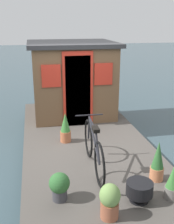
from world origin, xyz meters
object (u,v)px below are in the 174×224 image
at_px(houseboat_cabin, 72,78).
at_px(potted_plant_basil, 173,183).
at_px(charcoal_grill, 139,189).
at_px(potted_plant_geranium, 110,201).
at_px(potted_plant_succulent, 59,186).
at_px(potted_plant_thyme, 65,128).
at_px(bicycle, 93,148).
at_px(potted_plant_lavender, 158,162).

distance_m(houseboat_cabin, potted_plant_basil, 4.27).
bearing_deg(charcoal_grill, houseboat_cabin, 4.91).
distance_m(potted_plant_geranium, potted_plant_succulent, 0.78).
relative_size(potted_plant_thyme, potted_plant_succulent, 1.53).
height_order(houseboat_cabin, potted_plant_geranium, houseboat_cabin).
height_order(potted_plant_basil, potted_plant_succulent, potted_plant_basil).
height_order(potted_plant_succulent, charcoal_grill, potted_plant_succulent).
height_order(bicycle, potted_plant_thyme, bicycle).
distance_m(houseboat_cabin, potted_plant_succulent, 3.99).
relative_size(potted_plant_geranium, potted_plant_basil, 0.93).
relative_size(houseboat_cabin, bicycle, 1.32).
bearing_deg(potted_plant_lavender, charcoal_grill, 134.10).
distance_m(houseboat_cabin, potted_plant_thyme, 2.04).
xyz_separation_m(potted_plant_basil, potted_plant_succulent, (0.28, 1.59, -0.02)).
height_order(potted_plant_geranium, charcoal_grill, potted_plant_geranium).
bearing_deg(potted_plant_geranium, potted_plant_succulent, 49.92).
distance_m(potted_plant_basil, potted_plant_succulent, 1.62).
xyz_separation_m(potted_plant_lavender, potted_plant_succulent, (-0.22, 1.59, -0.09)).
xyz_separation_m(houseboat_cabin, bicycle, (-3.10, 0.09, -0.58)).
xyz_separation_m(potted_plant_thyme, potted_plant_lavender, (-1.75, -1.26, 0.01)).
xyz_separation_m(houseboat_cabin, potted_plant_geranium, (-4.35, 0.16, -0.72)).
bearing_deg(potted_plant_basil, potted_plant_lavender, 0.24).
distance_m(bicycle, charcoal_grill, 1.12).
bearing_deg(potted_plant_basil, houseboat_cabin, 11.49).
bearing_deg(potted_plant_lavender, houseboat_cabin, 12.99).
bearing_deg(houseboat_cabin, potted_plant_succulent, 168.90).
distance_m(houseboat_cabin, potted_plant_lavender, 3.78).
distance_m(potted_plant_thyme, potted_plant_basil, 2.58).
height_order(houseboat_cabin, potted_plant_thyme, houseboat_cabin).
distance_m(bicycle, potted_plant_basil, 1.40).
distance_m(houseboat_cabin, bicycle, 3.15).
height_order(potted_plant_geranium, potted_plant_succulent, potted_plant_geranium).
xyz_separation_m(potted_plant_geranium, potted_plant_succulent, (0.50, 0.60, -0.03)).
bearing_deg(charcoal_grill, potted_plant_geranium, 116.27).
distance_m(bicycle, potted_plant_succulent, 1.01).
bearing_deg(potted_plant_thyme, houseboat_cabin, -12.78).
bearing_deg(potted_plant_succulent, potted_plant_thyme, -9.48).
height_order(potted_plant_geranium, potted_plant_basil, potted_plant_basil).
distance_m(potted_plant_lavender, charcoal_grill, 0.69).
distance_m(potted_plant_basil, charcoal_grill, 0.49).
bearing_deg(potted_plant_thyme, potted_plant_geranium, -173.80).
relative_size(potted_plant_succulent, charcoal_grill, 1.10).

